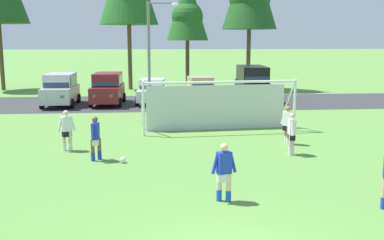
{
  "coord_description": "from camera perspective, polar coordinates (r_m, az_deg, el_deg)",
  "views": [
    {
      "loc": [
        -1.53,
        -8.15,
        4.38
      ],
      "look_at": [
        -0.17,
        7.09,
        1.68
      ],
      "focal_mm": 42.51,
      "sensor_mm": 36.0,
      "label": 1
    }
  ],
  "objects": [
    {
      "name": "ground_plane",
      "position": [
        23.62,
        -1.29,
        -0.7
      ],
      "size": [
        400.0,
        400.0,
        0.0
      ],
      "primitive_type": "plane",
      "color": "#598C3D"
    },
    {
      "name": "parking_lot_strip",
      "position": [
        32.31,
        -2.34,
        2.2
      ],
      "size": [
        52.0,
        8.4,
        0.01
      ],
      "primitive_type": "cube",
      "color": "#333335",
      "rests_on": "ground"
    },
    {
      "name": "soccer_ball",
      "position": [
        16.67,
        -8.66,
        -4.97
      ],
      "size": [
        0.22,
        0.22,
        0.22
      ],
      "color": "white",
      "rests_on": "ground"
    },
    {
      "name": "soccer_goal",
      "position": [
        22.26,
        3.22,
        2.0
      ],
      "size": [
        7.54,
        2.51,
        2.57
      ],
      "color": "white",
      "rests_on": "ground"
    },
    {
      "name": "player_striker_near",
      "position": [
        12.49,
        4.03,
        -6.58
      ],
      "size": [
        0.75,
        0.35,
        1.64
      ],
      "color": "beige",
      "rests_on": "ground"
    },
    {
      "name": "player_midfield_center",
      "position": [
        17.91,
        12.4,
        -1.7
      ],
      "size": [
        0.29,
        0.73,
        1.64
      ],
      "color": "beige",
      "rests_on": "ground"
    },
    {
      "name": "player_defender_far",
      "position": [
        17.04,
        -11.99,
        -2.28
      ],
      "size": [
        0.37,
        0.73,
        1.64
      ],
      "color": "brown",
      "rests_on": "ground"
    },
    {
      "name": "player_winger_left",
      "position": [
        19.69,
        11.89,
        -0.63
      ],
      "size": [
        0.48,
        0.66,
        1.64
      ],
      "color": "#936B4C",
      "rests_on": "ground"
    },
    {
      "name": "player_trailing_back",
      "position": [
        18.8,
        -15.45,
        -1.28
      ],
      "size": [
        0.7,
        0.41,
        1.64
      ],
      "color": "beige",
      "rests_on": "ground"
    },
    {
      "name": "parked_car_slot_far_left",
      "position": [
        31.99,
        -16.16,
        3.74
      ],
      "size": [
        2.16,
        4.61,
        2.16
      ],
      "color": "#B2B2BC",
      "rests_on": "ground"
    },
    {
      "name": "parked_car_slot_left",
      "position": [
        31.79,
        -10.52,
        3.93
      ],
      "size": [
        2.26,
        4.66,
        2.16
      ],
      "color": "maroon",
      "rests_on": "ground"
    },
    {
      "name": "parked_car_slot_center_left",
      "position": [
        31.82,
        -5.02,
        3.63
      ],
      "size": [
        2.29,
        4.33,
        1.72
      ],
      "color": "silver",
      "rests_on": "ground"
    },
    {
      "name": "parked_car_slot_center",
      "position": [
        33.57,
        1.09,
        4.0
      ],
      "size": [
        2.27,
        4.32,
        1.72
      ],
      "color": "tan",
      "rests_on": "ground"
    },
    {
      "name": "parked_car_slot_center_right",
      "position": [
        33.46,
        7.57,
        4.7
      ],
      "size": [
        2.4,
        4.9,
        2.52
      ],
      "color": "black",
      "rests_on": "ground"
    },
    {
      "name": "tree_center_back",
      "position": [
        43.14,
        -0.58,
        13.7
      ],
      "size": [
        3.91,
        3.91,
        10.43
      ],
      "color": "brown",
      "rests_on": "ground"
    },
    {
      "name": "street_lamp",
      "position": [
        27.85,
        -5.02,
        8.07
      ],
      "size": [
        2.0,
        0.32,
        6.66
      ],
      "color": "slate",
      "rests_on": "ground"
    }
  ]
}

